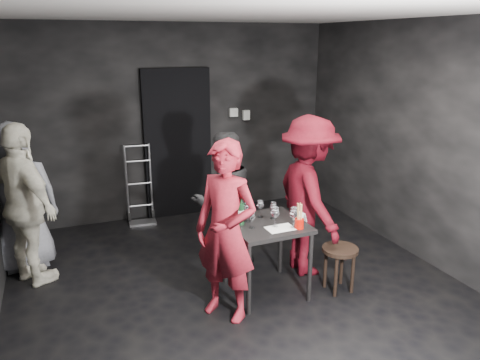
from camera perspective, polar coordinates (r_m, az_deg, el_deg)
name	(u,v)px	position (r m, az deg, el deg)	size (l,w,h in m)	color
floor	(242,293)	(4.88, 0.19, -13.59)	(4.50, 5.00, 0.02)	black
ceiling	(242,11)	(4.22, 0.23, 19.92)	(4.50, 5.00, 0.02)	silver
wall_back	(176,122)	(6.69, -7.83, 6.99)	(4.50, 0.04, 2.70)	black
wall_front	(445,295)	(2.39, 23.71, -12.69)	(4.50, 0.04, 2.70)	black
wall_right	(431,145)	(5.58, 22.25, 3.95)	(0.04, 5.00, 2.70)	black
doorway	(178,144)	(6.69, -7.60, 4.38)	(0.95, 0.10, 2.10)	black
wallbox_upper	(233,112)	(6.88, -0.81, 8.25)	(0.12, 0.06, 0.12)	#B7B7B2
wallbox_lower	(246,115)	(6.96, 0.75, 7.93)	(0.10, 0.06, 0.14)	#B7B7B2
hand_truck	(141,208)	(6.71, -11.99, -3.33)	(0.37, 0.32, 1.11)	#B2B2B7
tasting_table	(267,232)	(4.63, 3.25, -6.35)	(0.72, 0.72, 0.75)	black
stool	(340,256)	(4.87, 12.07, -9.05)	(0.36, 0.36, 0.47)	black
server_red	(226,222)	(4.14, -1.74, -5.17)	(0.67, 0.44, 1.84)	maroon
woman_black	(223,199)	(5.17, -2.04, -2.31)	(0.76, 0.42, 1.56)	black
man_maroon	(309,185)	(5.00, 8.41, -0.57)	(1.29, 0.60, 1.99)	#48070F
bystander_cream	(24,195)	(5.18, -24.86, -1.68)	(1.13, 0.54, 1.93)	beige
bystander_grey	(17,189)	(5.58, -25.53, -1.05)	(0.90, 0.49, 1.84)	slate
tasting_mat	(280,228)	(4.47, 4.93, -5.88)	(0.27, 0.18, 0.00)	white
wine_glass_a	(252,219)	(4.43, 1.45, -4.79)	(0.07, 0.07, 0.18)	white
wine_glass_b	(248,211)	(4.58, 0.94, -3.85)	(0.08, 0.08, 0.21)	white
wine_glass_c	(260,208)	(4.70, 2.48, -3.42)	(0.07, 0.07, 0.20)	white
wine_glass_d	(275,216)	(4.46, 4.30, -4.40)	(0.08, 0.08, 0.22)	white
wine_glass_e	(294,217)	(4.46, 6.57, -4.44)	(0.08, 0.08, 0.22)	white
wine_glass_f	(273,210)	(4.67, 4.09, -3.62)	(0.07, 0.07, 0.19)	white
wine_bottle	(241,213)	(4.51, 0.08, -4.07)	(0.07, 0.07, 0.30)	black
breadstick_cup	(299,216)	(4.45, 7.26, -4.41)	(0.09, 0.09, 0.27)	#AD0C04
reserved_card	(299,216)	(4.64, 7.17, -4.42)	(0.08, 0.13, 0.10)	white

